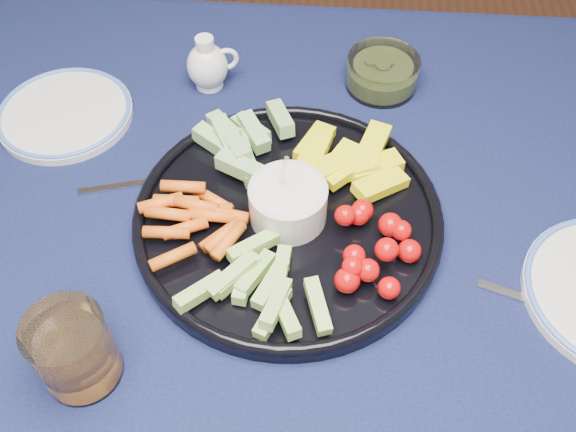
# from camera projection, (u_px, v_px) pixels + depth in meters

# --- Properties ---
(dining_table) EXTENTS (1.67, 1.07, 0.75)m
(dining_table) POSITION_uv_depth(u_px,v_px,m) (339.00, 299.00, 0.85)
(dining_table) COLOR #53341B
(dining_table) RESTS_ON ground
(crudite_platter) EXTENTS (0.39, 0.39, 0.12)m
(crudite_platter) POSITION_uv_depth(u_px,v_px,m) (287.00, 212.00, 0.80)
(crudite_platter) COLOR black
(crudite_platter) RESTS_ON dining_table
(creamer_pitcher) EXTENTS (0.08, 0.06, 0.09)m
(creamer_pitcher) POSITION_uv_depth(u_px,v_px,m) (208.00, 65.00, 0.96)
(creamer_pitcher) COLOR white
(creamer_pitcher) RESTS_ON dining_table
(pickle_bowl) EXTENTS (0.11, 0.11, 0.05)m
(pickle_bowl) POSITION_uv_depth(u_px,v_px,m) (382.00, 74.00, 0.97)
(pickle_bowl) COLOR silver
(pickle_bowl) RESTS_ON dining_table
(juice_tumbler) EXTENTS (0.08, 0.08, 0.10)m
(juice_tumbler) POSITION_uv_depth(u_px,v_px,m) (75.00, 353.00, 0.66)
(juice_tumbler) COLOR silver
(juice_tumbler) RESTS_ON dining_table
(fork_left) EXTENTS (0.17, 0.06, 0.00)m
(fork_left) POSITION_uv_depth(u_px,v_px,m) (153.00, 182.00, 0.86)
(fork_left) COLOR silver
(fork_left) RESTS_ON dining_table
(fork_right) EXTENTS (0.17, 0.07, 0.00)m
(fork_right) POSITION_uv_depth(u_px,v_px,m) (567.00, 313.00, 0.74)
(fork_right) COLOR silver
(fork_right) RESTS_ON dining_table
(side_plate_extra) EXTENTS (0.20, 0.20, 0.02)m
(side_plate_extra) POSITION_uv_depth(u_px,v_px,m) (65.00, 113.00, 0.94)
(side_plate_extra) COLOR silver
(side_plate_extra) RESTS_ON dining_table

